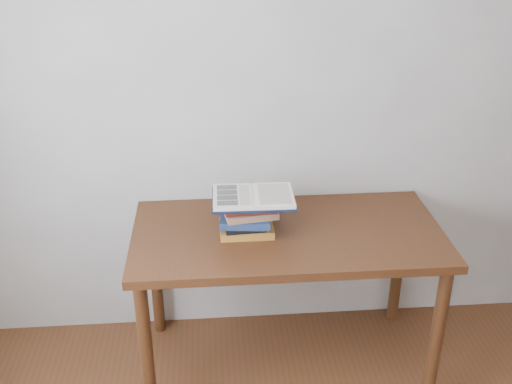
{
  "coord_description": "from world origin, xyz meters",
  "views": [
    {
      "loc": [
        -0.39,
        -0.99,
        2.14
      ],
      "look_at": [
        -0.19,
        1.36,
        0.98
      ],
      "focal_mm": 42.0,
      "sensor_mm": 36.0,
      "label": 1
    }
  ],
  "objects": [
    {
      "name": "room_shell",
      "position": [
        -0.08,
        0.01,
        1.63
      ],
      "size": [
        3.54,
        3.54,
        2.62
      ],
      "color": "beige",
      "rests_on": "ground"
    },
    {
      "name": "open_book",
      "position": [
        -0.2,
        1.39,
        0.94
      ],
      "size": [
        0.37,
        0.26,
        0.03
      ],
      "rotation": [
        0.0,
        0.0,
        -0.02
      ],
      "color": "black",
      "rests_on": "book_stack"
    },
    {
      "name": "desk",
      "position": [
        -0.04,
        1.38,
        0.67
      ],
      "size": [
        1.43,
        0.71,
        0.77
      ],
      "color": "#482712",
      "rests_on": "ground"
    },
    {
      "name": "book_stack",
      "position": [
        -0.23,
        1.37,
        0.84
      ],
      "size": [
        0.27,
        0.2,
        0.16
      ],
      "color": "#BC732A",
      "rests_on": "desk"
    }
  ]
}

